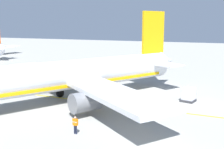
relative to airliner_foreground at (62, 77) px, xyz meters
The scene contains 4 objects.
airliner_foreground is the anchor object (origin of this frame).
cargo_container_near 16.48m from the airliner_foreground, 65.27° to the right, with size 1.99×1.99×1.98m.
crew_loader_right 11.08m from the airliner_foreground, 140.43° to the right, with size 0.26×0.63×1.67m.
apron_guide_line 6.05m from the airliner_foreground, 69.95° to the right, with size 0.30×60.00×0.01m, color yellow.
Camera 1 is at (-34.85, -2.39, 9.98)m, focal length 44.48 mm.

